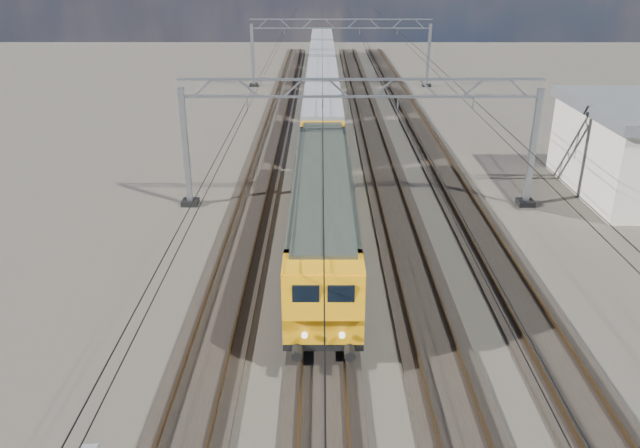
{
  "coord_description": "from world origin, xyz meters",
  "views": [
    {
      "loc": [
        -2.07,
        -28.99,
        12.81
      ],
      "look_at": [
        -2.12,
        -4.45,
        2.4
      ],
      "focal_mm": 35.0,
      "sensor_mm": 36.0,
      "label": 1
    }
  ],
  "objects_px": {
    "catenary_gantry_mid": "(359,138)",
    "hopper_wagon_mid": "(322,82)",
    "hopper_wagon_lead": "(322,117)",
    "locomotive": "(323,204)",
    "catenary_gantry_far": "(341,50)",
    "hopper_wagon_third": "(322,60)",
    "hopper_wagon_fourth": "(322,45)"
  },
  "relations": [
    {
      "from": "locomotive",
      "to": "hopper_wagon_fourth",
      "type": "height_order",
      "value": "locomotive"
    },
    {
      "from": "hopper_wagon_fourth",
      "to": "catenary_gantry_far",
      "type": "bearing_deg",
      "value": -83.82
    },
    {
      "from": "locomotive",
      "to": "catenary_gantry_mid",
      "type": "bearing_deg",
      "value": 71.08
    },
    {
      "from": "catenary_gantry_far",
      "to": "hopper_wagon_fourth",
      "type": "height_order",
      "value": "catenary_gantry_far"
    },
    {
      "from": "catenary_gantry_far",
      "to": "hopper_wagon_lead",
      "type": "distance_m",
      "value": 24.28
    },
    {
      "from": "hopper_wagon_third",
      "to": "hopper_wagon_fourth",
      "type": "distance_m",
      "value": 14.2
    },
    {
      "from": "hopper_wagon_lead",
      "to": "hopper_wagon_mid",
      "type": "xyz_separation_m",
      "value": [
        0.0,
        14.2,
        0.0
      ]
    },
    {
      "from": "hopper_wagon_lead",
      "to": "locomotive",
      "type": "bearing_deg",
      "value": -90.0
    },
    {
      "from": "hopper_wagon_lead",
      "to": "hopper_wagon_third",
      "type": "relative_size",
      "value": 1.0
    },
    {
      "from": "hopper_wagon_lead",
      "to": "catenary_gantry_far",
      "type": "bearing_deg",
      "value": 85.26
    },
    {
      "from": "hopper_wagon_mid",
      "to": "hopper_wagon_fourth",
      "type": "xyz_separation_m",
      "value": [
        0.0,
        28.4,
        0.0
      ]
    },
    {
      "from": "locomotive",
      "to": "hopper_wagon_mid",
      "type": "relative_size",
      "value": 1.62
    },
    {
      "from": "catenary_gantry_mid",
      "to": "hopper_wagon_third",
      "type": "relative_size",
      "value": 1.53
    },
    {
      "from": "catenary_gantry_mid",
      "to": "hopper_wagon_lead",
      "type": "relative_size",
      "value": 1.53
    },
    {
      "from": "hopper_wagon_lead",
      "to": "hopper_wagon_mid",
      "type": "bearing_deg",
      "value": 90.0
    },
    {
      "from": "hopper_wagon_third",
      "to": "hopper_wagon_fourth",
      "type": "height_order",
      "value": "same"
    },
    {
      "from": "catenary_gantry_mid",
      "to": "hopper_wagon_mid",
      "type": "bearing_deg",
      "value": 94.39
    },
    {
      "from": "catenary_gantry_mid",
      "to": "hopper_wagon_fourth",
      "type": "relative_size",
      "value": 1.53
    },
    {
      "from": "locomotive",
      "to": "catenary_gantry_far",
      "type": "bearing_deg",
      "value": 87.26
    },
    {
      "from": "locomotive",
      "to": "hopper_wagon_third",
      "type": "relative_size",
      "value": 1.62
    },
    {
      "from": "hopper_wagon_mid",
      "to": "catenary_gantry_far",
      "type": "bearing_deg",
      "value": 78.62
    },
    {
      "from": "locomotive",
      "to": "hopper_wagon_fourth",
      "type": "distance_m",
      "value": 60.3
    },
    {
      "from": "catenary_gantry_far",
      "to": "hopper_wagon_mid",
      "type": "height_order",
      "value": "catenary_gantry_far"
    },
    {
      "from": "catenary_gantry_far",
      "to": "hopper_wagon_lead",
      "type": "xyz_separation_m",
      "value": [
        -2.0,
        -24.14,
        -1.67
      ]
    },
    {
      "from": "catenary_gantry_mid",
      "to": "hopper_wagon_mid",
      "type": "relative_size",
      "value": 1.53
    },
    {
      "from": "catenary_gantry_mid",
      "to": "hopper_wagon_fourth",
      "type": "height_order",
      "value": "catenary_gantry_mid"
    },
    {
      "from": "hopper_wagon_third",
      "to": "hopper_wagon_fourth",
      "type": "bearing_deg",
      "value": 90.0
    },
    {
      "from": "locomotive",
      "to": "hopper_wagon_third",
      "type": "height_order",
      "value": "locomotive"
    },
    {
      "from": "hopper_wagon_lead",
      "to": "hopper_wagon_fourth",
      "type": "distance_m",
      "value": 42.6
    },
    {
      "from": "locomotive",
      "to": "hopper_wagon_third",
      "type": "bearing_deg",
      "value": 90.0
    },
    {
      "from": "catenary_gantry_mid",
      "to": "hopper_wagon_fourth",
      "type": "xyz_separation_m",
      "value": [
        -2.0,
        54.46,
        -1.67
      ]
    },
    {
      "from": "hopper_wagon_lead",
      "to": "hopper_wagon_third",
      "type": "height_order",
      "value": "same"
    }
  ]
}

